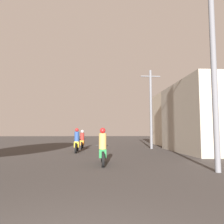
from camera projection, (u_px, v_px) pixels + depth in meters
name	position (u px, v px, depth m)	size (l,w,h in m)	color
motorcycle_green	(103.00, 150.00, 9.26)	(0.60, 2.07, 1.55)	black
motorcycle_yellow	(77.00, 143.00, 14.55)	(0.60, 1.94, 1.61)	black
motorcycle_orange	(82.00, 141.00, 17.63)	(0.60, 1.87, 1.50)	black
building_right_near	(207.00, 117.00, 14.80)	(4.24, 6.77, 4.69)	gray
building_right_far	(182.00, 120.00, 22.73)	(5.60, 5.23, 5.12)	beige
utility_pole_near	(214.00, 64.00, 7.80)	(1.60, 0.20, 7.26)	slate
utility_pole_far	(151.00, 107.00, 17.71)	(1.60, 0.20, 6.40)	slate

